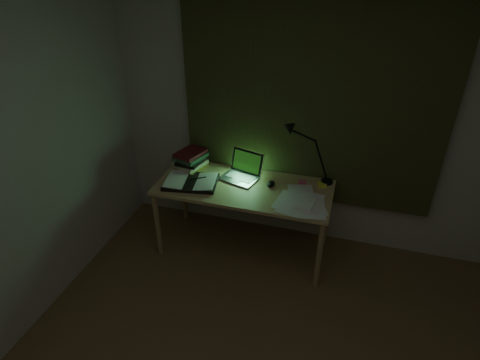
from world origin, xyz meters
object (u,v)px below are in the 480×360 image
object	(u,v)px
book_stack	(191,160)
open_textbook	(191,181)
laptop	(239,168)
desk	(244,218)
loose_papers	(300,200)
desk_lamp	(330,154)

from	to	relation	value
book_stack	open_textbook	bearing A→B (deg)	-67.80
laptop	book_stack	world-z (taller)	laptop
desk	open_textbook	bearing A→B (deg)	-169.17
loose_papers	desk_lamp	distance (m)	0.49
loose_papers	desk_lamp	size ratio (longest dim) A/B	0.64
loose_papers	desk_lamp	world-z (taller)	desk_lamp
laptop	desk_lamp	size ratio (longest dim) A/B	0.62
desk	laptop	bearing A→B (deg)	126.86
open_textbook	book_stack	world-z (taller)	book_stack
laptop	loose_papers	world-z (taller)	laptop
book_stack	loose_papers	bearing A→B (deg)	-14.17
desk	desk_lamp	xyz separation A→B (m)	(0.68, 0.26, 0.63)
laptop	book_stack	size ratio (longest dim) A/B	1.32
desk	laptop	world-z (taller)	laptop
book_stack	loose_papers	xyz separation A→B (m)	(1.06, -0.27, -0.08)
desk	laptop	distance (m)	0.47
desk	desk_lamp	distance (m)	0.96
book_stack	desk_lamp	size ratio (longest dim) A/B	0.47
book_stack	desk_lamp	bearing A→B (deg)	4.38
laptop	desk_lamp	xyz separation A→B (m)	(0.75, 0.17, 0.17)
open_textbook	laptop	bearing A→B (deg)	16.53
open_textbook	loose_papers	distance (m)	0.96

